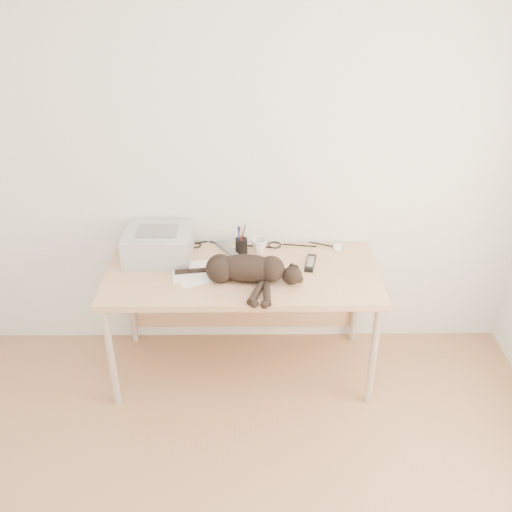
{
  "coord_description": "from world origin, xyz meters",
  "views": [
    {
      "loc": [
        0.06,
        -1.44,
        2.48
      ],
      "look_at": [
        0.08,
        1.34,
        0.87
      ],
      "focal_mm": 40.0,
      "sensor_mm": 36.0,
      "label": 1
    }
  ],
  "objects_px": {
    "cat": "(244,270)",
    "mouse": "(337,246)",
    "printer": "(158,244)",
    "pen_cup": "(241,246)",
    "desk": "(243,283)",
    "mug": "(259,246)"
  },
  "relations": [
    {
      "from": "printer",
      "to": "mouse",
      "type": "distance_m",
      "value": 1.11
    },
    {
      "from": "desk",
      "to": "pen_cup",
      "type": "relative_size",
      "value": 8.46
    },
    {
      "from": "printer",
      "to": "mug",
      "type": "xyz_separation_m",
      "value": [
        0.61,
        0.05,
        -0.04
      ]
    },
    {
      "from": "cat",
      "to": "mouse",
      "type": "xyz_separation_m",
      "value": [
        0.58,
        0.38,
        -0.06
      ]
    },
    {
      "from": "cat",
      "to": "printer",
      "type": "bearing_deg",
      "value": 159.2
    },
    {
      "from": "cat",
      "to": "mug",
      "type": "height_order",
      "value": "cat"
    },
    {
      "from": "printer",
      "to": "cat",
      "type": "relative_size",
      "value": 0.54
    },
    {
      "from": "mug",
      "to": "pen_cup",
      "type": "height_order",
      "value": "pen_cup"
    },
    {
      "from": "desk",
      "to": "mug",
      "type": "height_order",
      "value": "mug"
    },
    {
      "from": "cat",
      "to": "mouse",
      "type": "bearing_deg",
      "value": 40.28
    },
    {
      "from": "printer",
      "to": "cat",
      "type": "bearing_deg",
      "value": -27.83
    },
    {
      "from": "cat",
      "to": "mouse",
      "type": "height_order",
      "value": "cat"
    },
    {
      "from": "desk",
      "to": "cat",
      "type": "relative_size",
      "value": 2.18
    },
    {
      "from": "printer",
      "to": "mouse",
      "type": "xyz_separation_m",
      "value": [
        1.1,
        0.11,
        -0.07
      ]
    },
    {
      "from": "desk",
      "to": "printer",
      "type": "height_order",
      "value": "printer"
    },
    {
      "from": "desk",
      "to": "mouse",
      "type": "distance_m",
      "value": 0.64
    },
    {
      "from": "mug",
      "to": "desk",
      "type": "bearing_deg",
      "value": -126.5
    },
    {
      "from": "desk",
      "to": "mug",
      "type": "relative_size",
      "value": 16.32
    },
    {
      "from": "mouse",
      "to": "mug",
      "type": "bearing_deg",
      "value": -165.61
    },
    {
      "from": "printer",
      "to": "pen_cup",
      "type": "bearing_deg",
      "value": 4.82
    },
    {
      "from": "desk",
      "to": "printer",
      "type": "bearing_deg",
      "value": 170.59
    },
    {
      "from": "mug",
      "to": "pen_cup",
      "type": "relative_size",
      "value": 0.52
    }
  ]
}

